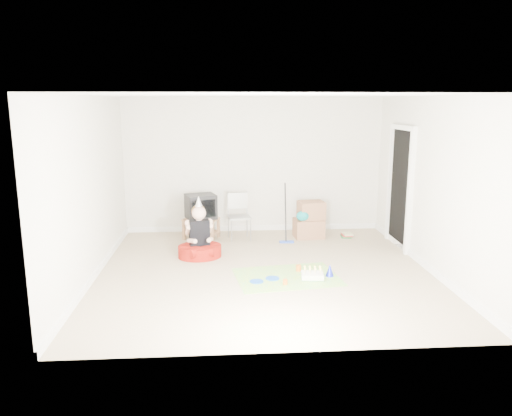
{
  "coord_description": "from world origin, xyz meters",
  "views": [
    {
      "loc": [
        -0.63,
        -7.15,
        2.52
      ],
      "look_at": [
        -0.1,
        0.4,
        0.9
      ],
      "focal_mm": 35.0,
      "sensor_mm": 36.0,
      "label": 1
    }
  ],
  "objects": [
    {
      "name": "doorway_recess",
      "position": [
        2.48,
        1.2,
        1.02
      ],
      "size": [
        0.02,
        0.9,
        2.05
      ],
      "primitive_type": "cube",
      "color": "black",
      "rests_on": "ground"
    },
    {
      "name": "party_mat",
      "position": [
        0.31,
        -0.27,
        0.0
      ],
      "size": [
        1.61,
        1.27,
        0.01
      ],
      "primitive_type": "cube",
      "rotation": [
        0.0,
        0.0,
        0.14
      ],
      "color": "#EF3297",
      "rests_on": "ground"
    },
    {
      "name": "cardboard_boxes",
      "position": [
        1.01,
        1.89,
        0.33
      ],
      "size": [
        0.59,
        0.48,
        0.68
      ],
      "color": "#A16D4D",
      "rests_on": "ground"
    },
    {
      "name": "birthday_cake",
      "position": [
        0.67,
        -0.37,
        0.04
      ],
      "size": [
        0.34,
        0.29,
        0.15
      ],
      "color": "white",
      "rests_on": "party_mat"
    },
    {
      "name": "floor_mop",
      "position": [
        0.54,
        1.55,
        0.26
      ],
      "size": [
        0.26,
        0.36,
        1.05
      ],
      "color": "blue",
      "rests_on": "ground"
    },
    {
      "name": "ground",
      "position": [
        0.0,
        0.0,
        0.0
      ],
      "size": [
        5.0,
        5.0,
        0.0
      ],
      "primitive_type": "plane",
      "color": "tan",
      "rests_on": "ground"
    },
    {
      "name": "blue_plate_near",
      "position": [
        0.09,
        -0.34,
        0.01
      ],
      "size": [
        0.26,
        0.26,
        0.01
      ],
      "primitive_type": "cylinder",
      "rotation": [
        0.0,
        0.0,
        0.34
      ],
      "color": "blue",
      "rests_on": "party_mat"
    },
    {
      "name": "tv_stand",
      "position": [
        -1.02,
        1.94,
        0.24
      ],
      "size": [
        0.72,
        0.57,
        0.39
      ],
      "color": "#8E6140",
      "rests_on": "ground"
    },
    {
      "name": "orange_cup_near",
      "position": [
        0.52,
        -0.02,
        0.05
      ],
      "size": [
        0.11,
        0.11,
        0.09
      ],
      "primitive_type": "cylinder",
      "rotation": [
        0.0,
        0.0,
        0.56
      ],
      "color": "orange",
      "rests_on": "party_mat"
    },
    {
      "name": "folding_chair",
      "position": [
        -0.31,
        1.83,
        0.43
      ],
      "size": [
        0.45,
        0.43,
        0.88
      ],
      "color": "#9C9DA2",
      "rests_on": "ground"
    },
    {
      "name": "blue_party_hat",
      "position": [
        0.94,
        -0.28,
        0.1
      ],
      "size": [
        0.13,
        0.13,
        0.18
      ],
      "primitive_type": "cone",
      "rotation": [
        0.0,
        0.0,
        -0.05
      ],
      "color": "#1B25BD",
      "rests_on": "party_mat"
    },
    {
      "name": "book_pile",
      "position": [
        1.73,
        1.85,
        0.04
      ],
      "size": [
        0.21,
        0.26,
        0.08
      ],
      "color": "#277539",
      "rests_on": "ground"
    },
    {
      "name": "crt_tv",
      "position": [
        -1.02,
        1.94,
        0.62
      ],
      "size": [
        0.63,
        0.57,
        0.45
      ],
      "primitive_type": "cube",
      "rotation": [
        0.0,
        0.0,
        0.31
      ],
      "color": "black",
      "rests_on": "tv_stand"
    },
    {
      "name": "blue_plate_far",
      "position": [
        -0.15,
        -0.45,
        0.01
      ],
      "size": [
        0.21,
        0.21,
        0.01
      ],
      "primitive_type": "cylinder",
      "rotation": [
        0.0,
        0.0,
        -0.09
      ],
      "color": "blue",
      "rests_on": "party_mat"
    },
    {
      "name": "orange_cup_far",
      "position": [
        0.24,
        -0.57,
        0.04
      ],
      "size": [
        0.08,
        0.08,
        0.07
      ],
      "primitive_type": "cylinder",
      "rotation": [
        0.0,
        0.0,
        -0.26
      ],
      "color": "orange",
      "rests_on": "party_mat"
    },
    {
      "name": "seated_woman",
      "position": [
        -1.0,
        0.8,
        0.22
      ],
      "size": [
        0.84,
        0.84,
        1.03
      ],
      "color": "#A5190F",
      "rests_on": "ground"
    }
  ]
}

